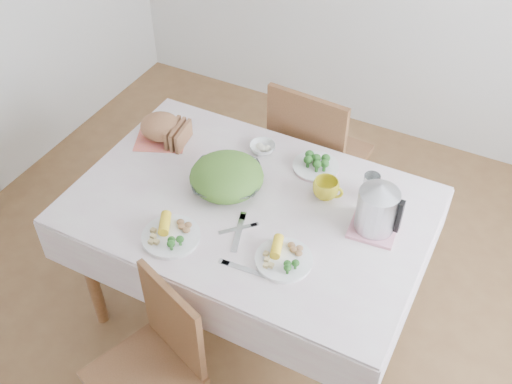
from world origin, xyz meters
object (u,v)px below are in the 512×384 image
at_px(salad_bowl, 227,181).
at_px(dinner_plate_left, 171,237).
at_px(dinner_plate_right, 284,260).
at_px(yellow_mug, 326,189).
at_px(chair_near, 141,369).
at_px(dining_table, 250,262).
at_px(chair_far, 320,158).
at_px(electric_kettle, 377,208).

bearing_deg(salad_bowl, dinner_plate_left, -97.88).
xyz_separation_m(dinner_plate_right, yellow_mug, (0.00, 0.41, 0.03)).
distance_m(chair_near, dinner_plate_left, 0.52).
bearing_deg(chair_near, dining_table, 103.44).
relative_size(chair_far, electric_kettle, 4.29).
height_order(dinner_plate_left, dinner_plate_right, same).
bearing_deg(dinner_plate_right, chair_near, -124.88).
bearing_deg(dining_table, dinner_plate_right, -40.13).
relative_size(dining_table, dinner_plate_right, 6.20).
relative_size(dining_table, yellow_mug, 12.35).
relative_size(chair_near, salad_bowl, 2.73).
height_order(chair_near, yellow_mug, chair_near).
xyz_separation_m(salad_bowl, yellow_mug, (0.40, 0.14, 0.01)).
distance_m(chair_far, dinner_plate_left, 1.14).
xyz_separation_m(chair_near, dinner_plate_left, (-0.10, 0.41, 0.31)).
bearing_deg(yellow_mug, dinner_plate_right, -90.21).
bearing_deg(chair_far, electric_kettle, 130.75).
distance_m(dinner_plate_left, dinner_plate_right, 0.46).
bearing_deg(chair_far, chair_near, 89.51).
xyz_separation_m(dinner_plate_left, electric_kettle, (0.70, 0.42, 0.11)).
relative_size(dinner_plate_left, dinner_plate_right, 1.05).
bearing_deg(chair_near, electric_kettle, 74.33).
relative_size(yellow_mug, electric_kettle, 0.50).
bearing_deg(yellow_mug, electric_kettle, -19.12).
relative_size(salad_bowl, dinner_plate_right, 1.34).
bearing_deg(salad_bowl, dinner_plate_right, -33.78).
height_order(salad_bowl, yellow_mug, yellow_mug).
xyz_separation_m(dinner_plate_left, dinner_plate_right, (0.45, 0.10, 0.00)).
xyz_separation_m(salad_bowl, dinner_plate_left, (-0.05, -0.37, -0.03)).
relative_size(chair_far, salad_bowl, 3.23).
height_order(chair_near, salad_bowl, chair_near).
relative_size(salad_bowl, electric_kettle, 1.33).
bearing_deg(electric_kettle, chair_far, 145.84).
xyz_separation_m(chair_far, salad_bowl, (-0.16, -0.71, 0.33)).
relative_size(chair_near, dinner_plate_left, 3.48).
bearing_deg(salad_bowl, dining_table, -17.83).
height_order(dining_table, salad_bowl, salad_bowl).
bearing_deg(dinner_plate_left, chair_near, -76.70).
distance_m(yellow_mug, electric_kettle, 0.27).
distance_m(dinner_plate_left, yellow_mug, 0.68).
bearing_deg(yellow_mug, dining_table, -145.24).
distance_m(dining_table, salad_bowl, 0.45).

